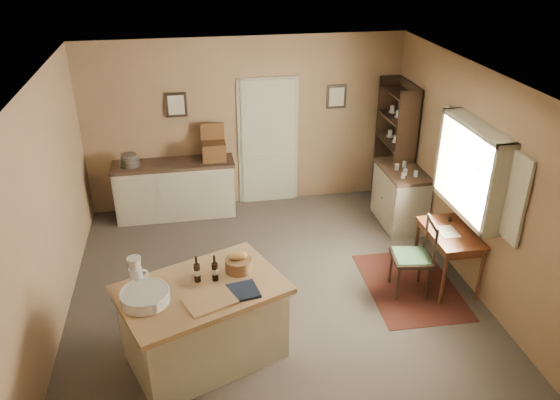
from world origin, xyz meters
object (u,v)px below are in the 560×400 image
(sideboard, at_px, (176,187))
(shelving_unit, at_px, (397,146))
(desk_chair, at_px, (411,258))
(writing_desk, at_px, (450,238))
(right_cabinet, at_px, (400,196))
(work_island, at_px, (203,321))

(sideboard, relative_size, shelving_unit, 0.92)
(sideboard, relative_size, desk_chair, 1.89)
(writing_desk, bearing_deg, shelving_unit, 86.17)
(sideboard, bearing_deg, desk_chair, -42.14)
(sideboard, height_order, right_cabinet, sideboard)
(work_island, distance_m, desk_chair, 2.69)
(writing_desk, relative_size, desk_chair, 0.92)
(writing_desk, bearing_deg, sideboard, 143.54)
(desk_chair, bearing_deg, work_island, -156.28)
(work_island, xyz_separation_m, shelving_unit, (3.26, 3.11, 0.53))
(right_cabinet, relative_size, shelving_unit, 0.51)
(sideboard, height_order, shelving_unit, shelving_unit)
(work_island, bearing_deg, right_cabinet, 16.52)
(writing_desk, distance_m, right_cabinet, 1.64)
(desk_chair, xyz_separation_m, right_cabinet, (0.52, 1.71, -0.03))
(writing_desk, relative_size, right_cabinet, 0.88)
(work_island, height_order, shelving_unit, shelving_unit)
(work_island, distance_m, shelving_unit, 4.54)
(sideboard, height_order, writing_desk, sideboard)
(writing_desk, xyz_separation_m, right_cabinet, (-0.00, 1.63, -0.21))
(desk_chair, bearing_deg, sideboard, 145.61)
(work_island, distance_m, writing_desk, 3.22)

